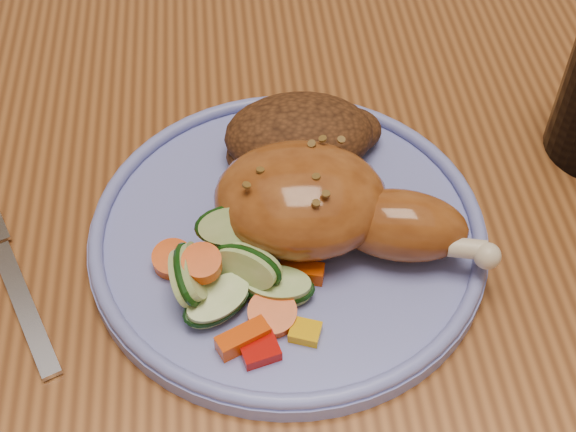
{
  "coord_description": "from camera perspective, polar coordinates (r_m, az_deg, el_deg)",
  "views": [
    {
      "loc": [
        -0.09,
        -0.4,
        1.18
      ],
      "look_at": [
        -0.06,
        -0.05,
        0.78
      ],
      "focal_mm": 50.0,
      "sensor_mm": 36.0,
      "label": 1
    }
  ],
  "objects": [
    {
      "name": "dining_table",
      "position": [
        0.66,
        4.85,
        -2.48
      ],
      "size": [
        0.9,
        1.4,
        0.75
      ],
      "color": "brown",
      "rests_on": "ground"
    },
    {
      "name": "plate",
      "position": [
        0.55,
        0.0,
        -1.42
      ],
      "size": [
        0.27,
        0.27,
        0.01
      ],
      "primitive_type": "cylinder",
      "color": "#6E77C9",
      "rests_on": "dining_table"
    },
    {
      "name": "plate_rim",
      "position": [
        0.54,
        0.0,
        -0.69
      ],
      "size": [
        0.27,
        0.27,
        0.01
      ],
      "primitive_type": "torus",
      "color": "#6E77C9",
      "rests_on": "plate"
    },
    {
      "name": "chicken_leg",
      "position": [
        0.52,
        2.64,
        0.75
      ],
      "size": [
        0.18,
        0.11,
        0.06
      ],
      "color": "brown",
      "rests_on": "plate"
    },
    {
      "name": "rice_pilaf",
      "position": [
        0.58,
        1.0,
        5.71
      ],
      "size": [
        0.12,
        0.08,
        0.05
      ],
      "color": "#4B2812",
      "rests_on": "plate"
    },
    {
      "name": "vegetable_pile",
      "position": [
        0.5,
        -4.2,
        -4.42
      ],
      "size": [
        0.11,
        0.11,
        0.05
      ],
      "color": "#A50A05",
      "rests_on": "plate"
    },
    {
      "name": "fork",
      "position": [
        0.56,
        -18.97,
        -4.21
      ],
      "size": [
        0.08,
        0.15,
        0.0
      ],
      "color": "silver",
      "rests_on": "dining_table"
    }
  ]
}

